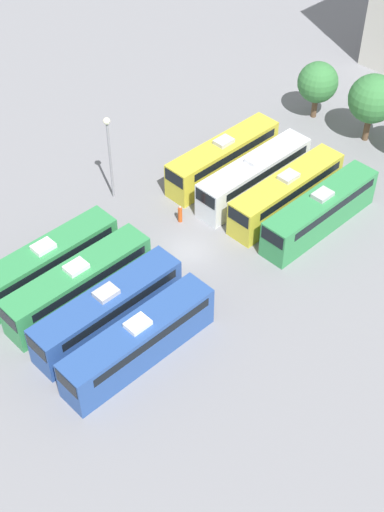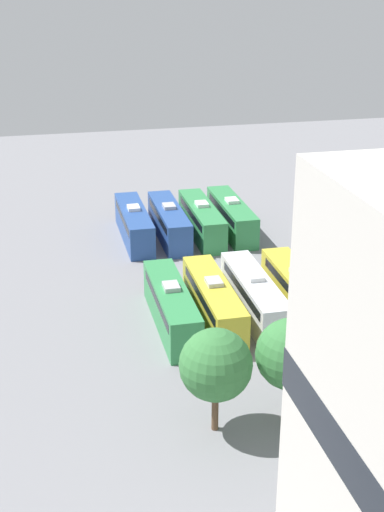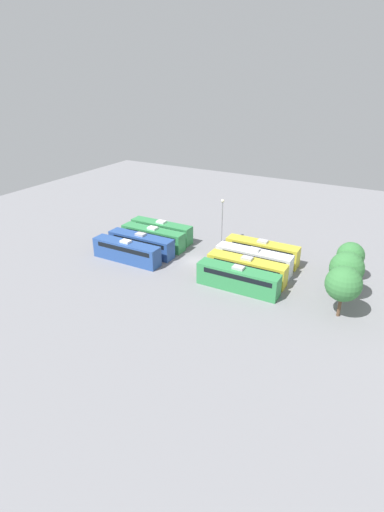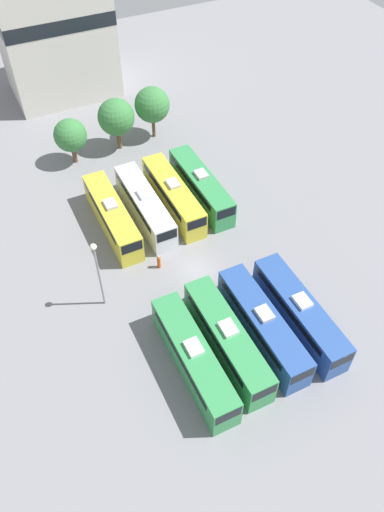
# 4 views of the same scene
# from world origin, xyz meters

# --- Properties ---
(ground_plane) EXTENTS (121.42, 121.42, 0.00)m
(ground_plane) POSITION_xyz_m (0.00, 0.00, 0.00)
(ground_plane) COLOR gray
(bus_0) EXTENTS (2.51, 11.92, 3.63)m
(bus_0) POSITION_xyz_m (-5.12, -9.78, 1.80)
(bus_0) COLOR #338C4C
(bus_0) RESTS_ON ground_plane
(bus_1) EXTENTS (2.51, 11.92, 3.63)m
(bus_1) POSITION_xyz_m (-1.73, -9.36, 1.80)
(bus_1) COLOR #338C4C
(bus_1) RESTS_ON ground_plane
(bus_2) EXTENTS (2.51, 11.92, 3.63)m
(bus_2) POSITION_xyz_m (1.73, -9.42, 1.80)
(bus_2) COLOR #284C93
(bus_2) RESTS_ON ground_plane
(bus_3) EXTENTS (2.51, 11.92, 3.63)m
(bus_3) POSITION_xyz_m (5.37, -9.70, 1.80)
(bus_3) COLOR #284C93
(bus_3) RESTS_ON ground_plane
(bus_4) EXTENTS (2.51, 11.92, 3.63)m
(bus_4) POSITION_xyz_m (-5.34, 9.46, 1.80)
(bus_4) COLOR gold
(bus_4) RESTS_ON ground_plane
(bus_5) EXTENTS (2.51, 11.92, 3.63)m
(bus_5) POSITION_xyz_m (-1.61, 9.45, 1.80)
(bus_5) COLOR silver
(bus_5) RESTS_ON ground_plane
(bus_6) EXTENTS (2.51, 11.92, 3.63)m
(bus_6) POSITION_xyz_m (1.85, 9.68, 1.80)
(bus_6) COLOR gold
(bus_6) RESTS_ON ground_plane
(bus_7) EXTENTS (2.51, 11.92, 3.63)m
(bus_7) POSITION_xyz_m (5.31, 9.78, 1.80)
(bus_7) COLOR #338C4C
(bus_7) RESTS_ON ground_plane
(worker_person) EXTENTS (0.36, 0.36, 1.65)m
(worker_person) POSITION_xyz_m (-3.18, 2.10, 0.76)
(worker_person) COLOR #CC4C19
(worker_person) RESTS_ON ground_plane
(light_pole) EXTENTS (0.60, 0.60, 7.97)m
(light_pole) POSITION_xyz_m (-9.58, 0.20, 5.39)
(light_pole) COLOR gray
(light_pole) RESTS_ON ground_plane
(tree_0) EXTENTS (3.95, 3.95, 5.79)m
(tree_0) POSITION_xyz_m (-5.62, 22.71, 3.79)
(tree_0) COLOR brown
(tree_0) RESTS_ON ground_plane
(tree_1) EXTENTS (4.53, 4.53, 6.70)m
(tree_1) POSITION_xyz_m (0.37, 23.11, 4.40)
(tree_1) COLOR brown
(tree_1) RESTS_ON ground_plane
(tree_2) EXTENTS (4.46, 4.46, 6.83)m
(tree_2) POSITION_xyz_m (5.33, 23.55, 4.58)
(tree_2) COLOR brown
(tree_2) RESTS_ON ground_plane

